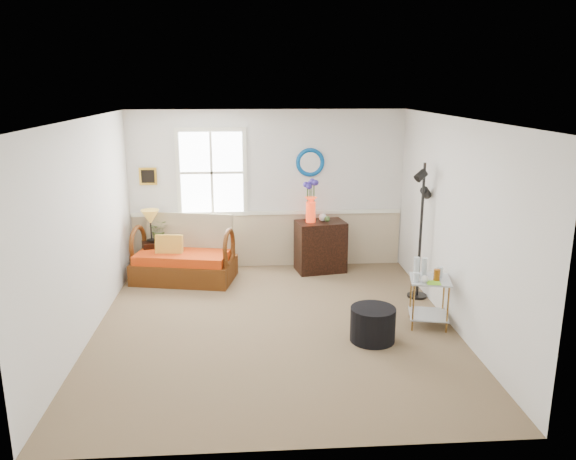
{
  "coord_description": "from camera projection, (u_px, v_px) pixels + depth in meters",
  "views": [
    {
      "loc": [
        -0.29,
        -6.59,
        2.99
      ],
      "look_at": [
        0.21,
        0.6,
        1.11
      ],
      "focal_mm": 35.0,
      "sensor_mm": 36.0,
      "label": 1
    }
  ],
  "objects": [
    {
      "name": "wainscot",
      "position": [
        268.0,
        240.0,
        9.42
      ],
      "size": [
        4.46,
        0.02,
        0.9
      ],
      "primitive_type": "cube",
      "color": "tan",
      "rests_on": "walls"
    },
    {
      "name": "table_lamp",
      "position": [
        151.0,
        226.0,
        8.88
      ],
      "size": [
        0.29,
        0.29,
        0.52
      ],
      "primitive_type": null,
      "rotation": [
        0.0,
        0.0,
        0.03
      ],
      "color": "#AB822D",
      "rests_on": "lamp_stand"
    },
    {
      "name": "throw_pillow",
      "position": [
        169.0,
        248.0,
        8.65
      ],
      "size": [
        0.43,
        0.15,
        0.42
      ],
      "primitive_type": null,
      "rotation": [
        0.0,
        0.0,
        -0.11
      ],
      "color": "#BB6A18",
      "rests_on": "loveseat"
    },
    {
      "name": "loveseat",
      "position": [
        184.0,
        250.0,
        8.71
      ],
      "size": [
        1.66,
        1.15,
        0.99
      ],
      "primitive_type": null,
      "rotation": [
        0.0,
        0.0,
        -0.2
      ],
      "color": "#4C2910",
      "rests_on": "floor"
    },
    {
      "name": "picture",
      "position": [
        148.0,
        176.0,
        9.01
      ],
      "size": [
        0.28,
        0.03,
        0.28
      ],
      "primitive_type": "cube",
      "color": "gold",
      "rests_on": "walls"
    },
    {
      "name": "walls",
      "position": [
        274.0,
        227.0,
        6.81
      ],
      "size": [
        4.51,
        5.01,
        2.6
      ],
      "color": "white",
      "rests_on": "floor"
    },
    {
      "name": "flower_vase",
      "position": [
        311.0,
        201.0,
        8.96
      ],
      "size": [
        0.2,
        0.2,
        0.68
      ],
      "primitive_type": null,
      "rotation": [
        0.0,
        0.0,
        0.02
      ],
      "color": "red",
      "rests_on": "cabinet"
    },
    {
      "name": "floor",
      "position": [
        275.0,
        326.0,
        7.14
      ],
      "size": [
        4.5,
        5.0,
        0.01
      ],
      "primitive_type": "cube",
      "color": "#80634A",
      "rests_on": "ground"
    },
    {
      "name": "window",
      "position": [
        212.0,
        173.0,
        9.06
      ],
      "size": [
        1.14,
        0.06,
        1.44
      ],
      "primitive_type": null,
      "color": "white",
      "rests_on": "walls"
    },
    {
      "name": "chair_rail",
      "position": [
        268.0,
        213.0,
        9.29
      ],
      "size": [
        4.46,
        0.04,
        0.06
      ],
      "primitive_type": "cube",
      "color": "white",
      "rests_on": "walls"
    },
    {
      "name": "potted_plant",
      "position": [
        160.0,
        232.0,
        8.99
      ],
      "size": [
        0.31,
        0.34,
        0.27
      ],
      "primitive_type": "imported",
      "rotation": [
        0.0,
        0.0,
        0.01
      ],
      "color": "#43622C",
      "rests_on": "lamp_stand"
    },
    {
      "name": "ceiling",
      "position": [
        274.0,
        119.0,
        6.48
      ],
      "size": [
        4.5,
        5.0,
        0.01
      ],
      "primitive_type": "cube",
      "color": "white",
      "rests_on": "walls"
    },
    {
      "name": "mirror",
      "position": [
        310.0,
        162.0,
        9.14
      ],
      "size": [
        0.47,
        0.07,
        0.47
      ],
      "primitive_type": "torus",
      "rotation": [
        1.57,
        0.0,
        0.0
      ],
      "color": "#0C6099",
      "rests_on": "walls"
    },
    {
      "name": "ottoman",
      "position": [
        373.0,
        324.0,
        6.7
      ],
      "size": [
        0.64,
        0.64,
        0.41
      ],
      "primitive_type": "cylinder",
      "rotation": [
        0.0,
        0.0,
        -0.22
      ],
      "color": "black",
      "rests_on": "floor"
    },
    {
      "name": "lamp_stand",
      "position": [
        154.0,
        258.0,
        9.02
      ],
      "size": [
        0.38,
        0.38,
        0.55
      ],
      "primitive_type": null,
      "rotation": [
        0.0,
        0.0,
        0.28
      ],
      "color": "black",
      "rests_on": "floor"
    },
    {
      "name": "tabletop_items",
      "position": [
        428.0,
        269.0,
        6.99
      ],
      "size": [
        0.47,
        0.47,
        0.25
      ],
      "primitive_type": null,
      "rotation": [
        0.0,
        0.0,
        -0.14
      ],
      "color": "silver",
      "rests_on": "side_table"
    },
    {
      "name": "floor_lamp",
      "position": [
        421.0,
        232.0,
        7.88
      ],
      "size": [
        0.36,
        0.36,
        1.95
      ],
      "primitive_type": null,
      "rotation": [
        0.0,
        0.0,
        0.35
      ],
      "color": "black",
      "rests_on": "floor"
    },
    {
      "name": "side_table",
      "position": [
        429.0,
        302.0,
        7.11
      ],
      "size": [
        0.58,
        0.58,
        0.62
      ],
      "primitive_type": null,
      "rotation": [
        0.0,
        0.0,
        -0.21
      ],
      "color": "#A37836",
      "rests_on": "floor"
    },
    {
      "name": "cabinet",
      "position": [
        320.0,
        246.0,
        9.17
      ],
      "size": [
        0.85,
        0.63,
        0.83
      ],
      "primitive_type": null,
      "rotation": [
        0.0,
        0.0,
        0.18
      ],
      "color": "black",
      "rests_on": "floor"
    }
  ]
}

